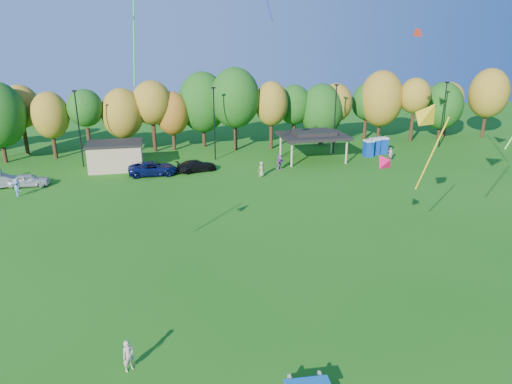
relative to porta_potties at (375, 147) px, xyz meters
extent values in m
plane|color=#19600F|center=(-23.03, -37.84, -1.10)|extent=(160.00, 160.00, 0.00)
cylinder|color=black|center=(-46.79, 6.36, 0.68)|extent=(0.50, 0.50, 3.56)
cylinder|color=black|center=(-45.16, 10.41, 0.80)|extent=(0.50, 0.50, 3.79)
ellipsoid|color=olive|center=(-45.16, 10.41, 5.22)|extent=(4.94, 4.94, 5.58)
cylinder|color=black|center=(-41.05, 7.17, 0.57)|extent=(0.50, 0.50, 3.34)
ellipsoid|color=olive|center=(-41.05, 7.17, 4.47)|extent=(4.61, 4.61, 5.88)
cylinder|color=black|center=(-36.76, 7.01, 0.81)|extent=(0.50, 0.50, 3.82)
ellipsoid|color=#144C0F|center=(-36.76, 7.01, 5.26)|extent=(4.43, 4.43, 4.73)
cylinder|color=black|center=(-32.34, 7.66, 0.53)|extent=(0.50, 0.50, 3.25)
ellipsoid|color=olive|center=(-32.34, 7.66, 4.32)|extent=(5.33, 5.33, 6.53)
cylinder|color=black|center=(-28.49, 8.23, 0.88)|extent=(0.50, 0.50, 3.96)
ellipsoid|color=olive|center=(-28.49, 8.23, 5.51)|extent=(5.31, 5.31, 5.82)
cylinder|color=black|center=(-25.88, 8.50, 0.43)|extent=(0.50, 0.50, 3.05)
ellipsoid|color=#995914|center=(-25.88, 8.50, 3.98)|extent=(4.54, 4.54, 5.87)
cylinder|color=black|center=(-21.61, 9.69, 0.79)|extent=(0.50, 0.50, 3.77)
ellipsoid|color=#144C0F|center=(-21.61, 9.69, 5.19)|extent=(6.69, 6.69, 8.35)
cylinder|color=black|center=(-17.58, 6.69, 1.04)|extent=(0.50, 0.50, 4.28)
ellipsoid|color=#144C0F|center=(-17.58, 6.69, 6.04)|extent=(6.64, 6.64, 8.01)
cylinder|color=black|center=(-12.62, 6.37, 0.78)|extent=(0.50, 0.50, 3.76)
ellipsoid|color=olive|center=(-12.62, 6.37, 5.17)|extent=(4.49, 4.49, 6.02)
cylinder|color=black|center=(-8.75, 8.41, 0.62)|extent=(0.50, 0.50, 3.43)
ellipsoid|color=#144C0F|center=(-8.75, 8.41, 4.62)|extent=(4.77, 4.77, 5.63)
cylinder|color=black|center=(-4.92, 7.55, 0.38)|extent=(0.50, 0.50, 2.95)
ellipsoid|color=#144C0F|center=(-4.92, 7.55, 3.83)|extent=(6.14, 6.14, 7.54)
cylinder|color=black|center=(-2.65, 8.02, 0.66)|extent=(0.50, 0.50, 3.52)
ellipsoid|color=olive|center=(-2.65, 8.02, 4.77)|extent=(4.78, 4.78, 5.53)
cylinder|color=black|center=(3.02, 9.67, 0.60)|extent=(0.50, 0.50, 3.39)
ellipsoid|color=#144C0F|center=(3.02, 9.67, 4.55)|extent=(4.54, 4.54, 5.46)
cylinder|color=black|center=(4.67, 8.39, 0.76)|extent=(0.50, 0.50, 3.72)
ellipsoid|color=olive|center=(4.67, 8.39, 5.10)|extent=(6.32, 6.32, 8.24)
cylinder|color=black|center=(8.95, 6.43, 0.93)|extent=(0.50, 0.50, 4.06)
ellipsoid|color=olive|center=(8.95, 6.43, 5.67)|extent=(4.50, 4.50, 5.13)
cylinder|color=black|center=(14.04, 6.96, 0.43)|extent=(0.50, 0.50, 3.05)
ellipsoid|color=#144C0F|center=(14.04, 6.96, 3.99)|extent=(5.97, 5.97, 7.05)
cylinder|color=black|center=(15.95, 8.51, 0.68)|extent=(0.50, 0.50, 3.55)
ellipsoid|color=olive|center=(15.95, 8.51, 4.83)|extent=(4.60, 4.60, 4.99)
cylinder|color=black|center=(21.47, 6.67, 0.94)|extent=(0.50, 0.50, 4.07)
ellipsoid|color=olive|center=(21.47, 6.67, 5.68)|extent=(5.83, 5.83, 7.42)
cylinder|color=black|center=(-37.03, 2.16, 3.40)|extent=(0.16, 0.16, 9.00)
cube|color=black|center=(-37.03, 2.16, 7.90)|extent=(0.50, 0.25, 0.18)
cylinder|color=black|center=(-21.03, 2.16, 3.40)|extent=(0.16, 0.16, 9.00)
cube|color=black|center=(-21.03, 2.16, 7.90)|extent=(0.50, 0.25, 0.18)
cylinder|color=black|center=(-5.03, 2.16, 3.40)|extent=(0.16, 0.16, 9.00)
cube|color=black|center=(-5.03, 2.16, 7.90)|extent=(0.50, 0.25, 0.18)
cylinder|color=black|center=(10.97, 2.16, 3.40)|extent=(0.16, 0.16, 9.00)
cube|color=black|center=(10.97, 2.16, 7.90)|extent=(0.50, 0.25, 0.18)
cube|color=tan|center=(-33.03, 0.16, 0.40)|extent=(6.00, 4.00, 3.00)
cube|color=black|center=(-33.03, 0.16, 2.03)|extent=(6.30, 4.30, 0.25)
cylinder|color=tan|center=(-12.53, -3.34, 0.40)|extent=(0.24, 0.24, 3.00)
cylinder|color=tan|center=(-5.53, -3.34, 0.40)|extent=(0.24, 0.24, 3.00)
cylinder|color=tan|center=(-12.53, 1.66, 0.40)|extent=(0.24, 0.24, 3.00)
cylinder|color=tan|center=(-5.53, 1.66, 0.40)|extent=(0.24, 0.24, 3.00)
cube|color=black|center=(-9.03, -0.84, 2.05)|extent=(8.20, 6.20, 0.35)
cube|color=black|center=(-9.03, -0.84, 2.45)|extent=(5.00, 3.50, 0.45)
cube|color=#0B389A|center=(-1.30, -0.62, -0.10)|extent=(1.10, 1.10, 2.00)
cube|color=silver|center=(-1.30, -0.62, 0.99)|extent=(1.15, 1.15, 0.18)
cube|color=#0B389A|center=(0.00, 0.17, -0.10)|extent=(1.10, 1.10, 2.00)
cube|color=silver|center=(0.00, 0.17, 0.99)|extent=(1.15, 1.15, 0.18)
cube|color=#0B389A|center=(1.30, 0.45, -0.10)|extent=(1.10, 1.10, 2.00)
cube|color=silver|center=(1.30, 0.45, 0.99)|extent=(1.15, 1.15, 0.18)
cube|color=#125CA2|center=(-22.58, -39.26, -0.31)|extent=(1.94, 0.91, 0.06)
cube|color=#125CA2|center=(-22.54, -38.61, -0.63)|extent=(1.91, 0.38, 0.05)
imported|color=#CDAA99|center=(-30.19, -35.70, -0.31)|extent=(0.69, 0.62, 1.58)
imported|color=#B8B8B8|center=(-41.53, -4.68, -0.42)|extent=(4.02, 1.71, 1.36)
imported|color=gray|center=(-44.16, -4.54, -0.37)|extent=(4.65, 2.63, 1.45)
imported|color=#0B1445|center=(-28.82, -3.25, -0.33)|extent=(5.51, 2.56, 1.53)
imported|color=black|center=(-23.87, -2.83, -0.43)|extent=(4.95, 2.94, 1.34)
imported|color=#C95E95|center=(0.61, -3.01, -0.28)|extent=(0.67, 0.71, 1.63)
imported|color=gray|center=(-16.96, -6.41, -0.24)|extent=(0.99, 0.83, 1.72)
imported|color=teal|center=(-41.86, -7.86, -0.29)|extent=(1.13, 1.19, 1.62)
imported|color=#A449AF|center=(-14.29, -4.27, -0.20)|extent=(1.48, 1.62, 1.80)
cone|color=#FA0D4C|center=(-15.78, -31.39, 7.15)|extent=(1.13, 1.34, 1.21)
cone|color=yellow|center=(-12.11, -29.64, 9.46)|extent=(2.06, 2.40, 2.01)
cylinder|color=yellow|center=(-12.54, -31.08, 7.21)|extent=(0.62, 1.76, 4.73)
cone|color=#F8341D|center=(-1.87, -10.28, 14.32)|extent=(1.84, 1.72, 1.50)
cylinder|color=#1BD148|center=(-29.18, -21.29, 13.96)|extent=(0.53, 2.47, 6.61)
camera|label=1|loc=(-28.19, -54.19, 13.75)|focal=32.00mm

